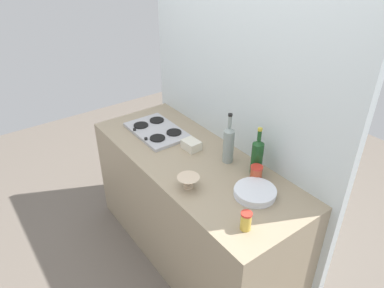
{
  "coord_description": "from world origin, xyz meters",
  "views": [
    {
      "loc": [
        1.7,
        -1.24,
        2.28
      ],
      "look_at": [
        0.0,
        0.0,
        1.02
      ],
      "focal_mm": 33.46,
      "sensor_mm": 36.0,
      "label": 1
    }
  ],
  "objects_px": {
    "stovetop_hob": "(157,130)",
    "plate_stack": "(255,192)",
    "condiment_jar_front": "(256,173)",
    "condiment_jar_rear": "(246,221)",
    "wine_bottle_mid_left": "(257,156)",
    "wine_bottle_leftmost": "(229,144)",
    "butter_dish": "(191,145)",
    "mixing_bowl": "(188,182)"
  },
  "relations": [
    {
      "from": "stovetop_hob",
      "to": "plate_stack",
      "type": "distance_m",
      "value": 1.03
    },
    {
      "from": "condiment_jar_front",
      "to": "condiment_jar_rear",
      "type": "bearing_deg",
      "value": -51.8
    },
    {
      "from": "wine_bottle_mid_left",
      "to": "wine_bottle_leftmost",
      "type": "bearing_deg",
      "value": -164.06
    },
    {
      "from": "butter_dish",
      "to": "condiment_jar_front",
      "type": "bearing_deg",
      "value": 11.37
    },
    {
      "from": "mixing_bowl",
      "to": "stovetop_hob",
      "type": "bearing_deg",
      "value": 163.57
    },
    {
      "from": "plate_stack",
      "to": "stovetop_hob",
      "type": "bearing_deg",
      "value": -176.39
    },
    {
      "from": "wine_bottle_mid_left",
      "to": "condiment_jar_front",
      "type": "bearing_deg",
      "value": -44.19
    },
    {
      "from": "stovetop_hob",
      "to": "condiment_jar_rear",
      "type": "height_order",
      "value": "condiment_jar_rear"
    },
    {
      "from": "butter_dish",
      "to": "plate_stack",
      "type": "bearing_deg",
      "value": -0.41
    },
    {
      "from": "plate_stack",
      "to": "wine_bottle_mid_left",
      "type": "distance_m",
      "value": 0.27
    },
    {
      "from": "plate_stack",
      "to": "wine_bottle_leftmost",
      "type": "height_order",
      "value": "wine_bottle_leftmost"
    },
    {
      "from": "wine_bottle_leftmost",
      "to": "wine_bottle_mid_left",
      "type": "height_order",
      "value": "wine_bottle_leftmost"
    },
    {
      "from": "wine_bottle_mid_left",
      "to": "condiment_jar_front",
      "type": "distance_m",
      "value": 0.11
    },
    {
      "from": "mixing_bowl",
      "to": "condiment_jar_front",
      "type": "relative_size",
      "value": 1.36
    },
    {
      "from": "plate_stack",
      "to": "mixing_bowl",
      "type": "distance_m",
      "value": 0.41
    },
    {
      "from": "butter_dish",
      "to": "condiment_jar_rear",
      "type": "height_order",
      "value": "condiment_jar_rear"
    },
    {
      "from": "wine_bottle_mid_left",
      "to": "butter_dish",
      "type": "bearing_deg",
      "value": -160.92
    },
    {
      "from": "wine_bottle_leftmost",
      "to": "condiment_jar_rear",
      "type": "xyz_separation_m",
      "value": [
        0.55,
        -0.36,
        -0.08
      ]
    },
    {
      "from": "wine_bottle_leftmost",
      "to": "condiment_jar_front",
      "type": "height_order",
      "value": "wine_bottle_leftmost"
    },
    {
      "from": "stovetop_hob",
      "to": "plate_stack",
      "type": "bearing_deg",
      "value": 3.61
    },
    {
      "from": "stovetop_hob",
      "to": "condiment_jar_front",
      "type": "xyz_separation_m",
      "value": [
        0.92,
        0.18,
        0.04
      ]
    },
    {
      "from": "stovetop_hob",
      "to": "condiment_jar_rear",
      "type": "xyz_separation_m",
      "value": [
        1.2,
        -0.18,
        0.04
      ]
    },
    {
      "from": "plate_stack",
      "to": "condiment_jar_front",
      "type": "distance_m",
      "value": 0.16
    },
    {
      "from": "butter_dish",
      "to": "condiment_jar_front",
      "type": "relative_size",
      "value": 1.25
    },
    {
      "from": "mixing_bowl",
      "to": "butter_dish",
      "type": "height_order",
      "value": "mixing_bowl"
    },
    {
      "from": "mixing_bowl",
      "to": "butter_dish",
      "type": "xyz_separation_m",
      "value": [
        -0.36,
        0.28,
        -0.01
      ]
    },
    {
      "from": "plate_stack",
      "to": "wine_bottle_leftmost",
      "type": "distance_m",
      "value": 0.41
    },
    {
      "from": "plate_stack",
      "to": "condiment_jar_rear",
      "type": "distance_m",
      "value": 0.3
    },
    {
      "from": "stovetop_hob",
      "to": "condiment_jar_front",
      "type": "relative_size",
      "value": 4.92
    },
    {
      "from": "condiment_jar_rear",
      "to": "butter_dish",
      "type": "bearing_deg",
      "value": 163.49
    },
    {
      "from": "mixing_bowl",
      "to": "condiment_jar_rear",
      "type": "bearing_deg",
      "value": 4.35
    },
    {
      "from": "stovetop_hob",
      "to": "mixing_bowl",
      "type": "bearing_deg",
      "value": -16.43
    },
    {
      "from": "butter_dish",
      "to": "mixing_bowl",
      "type": "bearing_deg",
      "value": -38.39
    },
    {
      "from": "butter_dish",
      "to": "wine_bottle_leftmost",
      "type": "bearing_deg",
      "value": 21.39
    },
    {
      "from": "plate_stack",
      "to": "wine_bottle_mid_left",
      "type": "bearing_deg",
      "value": 134.11
    },
    {
      "from": "stovetop_hob",
      "to": "wine_bottle_leftmost",
      "type": "distance_m",
      "value": 0.68
    },
    {
      "from": "wine_bottle_mid_left",
      "to": "mixing_bowl",
      "type": "relative_size",
      "value": 2.35
    },
    {
      "from": "wine_bottle_mid_left",
      "to": "butter_dish",
      "type": "distance_m",
      "value": 0.53
    },
    {
      "from": "wine_bottle_mid_left",
      "to": "condiment_jar_rear",
      "type": "height_order",
      "value": "wine_bottle_mid_left"
    },
    {
      "from": "condiment_jar_front",
      "to": "wine_bottle_mid_left",
      "type": "bearing_deg",
      "value": 135.81
    },
    {
      "from": "condiment_jar_rear",
      "to": "condiment_jar_front",
      "type": "bearing_deg",
      "value": 128.2
    },
    {
      "from": "mixing_bowl",
      "to": "condiment_jar_rear",
      "type": "xyz_separation_m",
      "value": [
        0.47,
        0.04,
        0.01
      ]
    }
  ]
}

